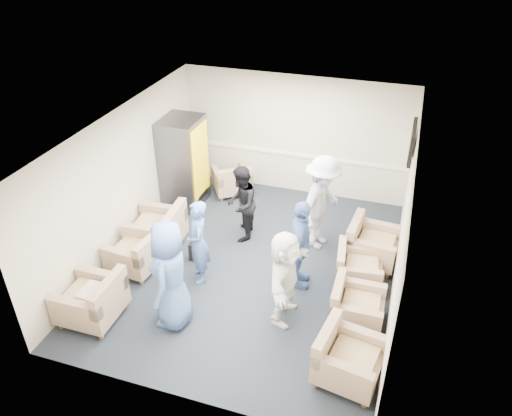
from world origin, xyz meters
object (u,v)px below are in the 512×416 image
(armchair_left_near, at_px, (94,301))
(armchair_corner, at_px, (232,181))
(armchair_right_near, at_px, (345,359))
(person_front_left, at_px, (171,275))
(armchair_right_far, at_px, (370,245))
(person_mid_right, at_px, (300,245))
(person_mid_left, at_px, (198,242))
(armchair_left_mid, at_px, (138,255))
(person_back_left, at_px, (241,204))
(person_back_right, at_px, (322,203))
(armchair_right_midfar, at_px, (356,269))
(vending_machine, at_px, (184,163))
(armchair_right_midnear, at_px, (354,307))
(armchair_left_far, at_px, (160,230))
(person_front_right, at_px, (285,277))

(armchair_left_near, bearing_deg, armchair_corner, 171.00)
(armchair_right_near, xyz_separation_m, person_front_left, (-2.75, 0.29, 0.58))
(armchair_right_far, xyz_separation_m, person_mid_right, (-1.09, -1.04, 0.48))
(person_mid_left, bearing_deg, person_front_left, -26.02)
(armchair_left_mid, relative_size, person_front_left, 0.50)
(armchair_corner, distance_m, person_back_left, 1.81)
(armchair_left_near, height_order, person_back_right, person_back_right)
(armchair_right_far, xyz_separation_m, person_front_left, (-2.74, -2.51, 0.57))
(armchair_right_midfar, relative_size, vending_machine, 0.44)
(armchair_left_near, xyz_separation_m, armchair_right_midnear, (3.92, 1.17, -0.04))
(armchair_left_mid, distance_m, person_front_left, 1.64)
(person_front_left, bearing_deg, person_mid_left, 174.89)
(armchair_right_midnear, xyz_separation_m, person_back_right, (-0.94, 1.93, 0.62))
(armchair_right_midfar, xyz_separation_m, person_back_left, (-2.35, 0.75, 0.46))
(person_back_left, xyz_separation_m, person_mid_right, (1.41, -1.05, 0.06))
(armchair_right_midfar, relative_size, person_back_right, 0.46)
(armchair_left_far, distance_m, person_mid_left, 1.34)
(armchair_corner, relative_size, person_front_right, 0.68)
(armchair_left_near, xyz_separation_m, armchair_right_midfar, (3.81, 2.12, -0.05))
(vending_machine, bearing_deg, armchair_right_far, -12.36)
(armchair_right_near, relative_size, armchair_right_far, 1.03)
(armchair_right_midfar, height_order, person_back_left, person_back_left)
(armchair_left_far, height_order, person_mid_left, person_mid_left)
(person_back_right, bearing_deg, person_mid_left, 147.25)
(armchair_right_far, height_order, person_mid_left, person_mid_left)
(person_mid_right, bearing_deg, armchair_left_mid, 90.92)
(armchair_corner, height_order, person_mid_right, person_mid_right)
(person_back_right, bearing_deg, armchair_right_midfar, -125.07)
(armchair_left_mid, height_order, vending_machine, vending_machine)
(armchair_right_near, bearing_deg, person_mid_left, 73.41)
(armchair_right_near, bearing_deg, armchair_right_midnear, 11.79)
(armchair_right_midfar, bearing_deg, person_front_left, 117.84)
(person_front_left, bearing_deg, person_back_left, 167.85)
(armchair_right_near, relative_size, person_front_left, 0.53)
(armchair_right_midfar, height_order, person_back_right, person_back_right)
(armchair_right_midfar, xyz_separation_m, person_front_right, (-0.97, -1.15, 0.49))
(person_mid_right, bearing_deg, armchair_right_midfar, -81.26)
(armchair_right_midnear, xyz_separation_m, person_front_right, (-1.08, -0.20, 0.49))
(armchair_right_near, distance_m, armchair_right_midfar, 2.06)
(armchair_right_near, xyz_separation_m, person_back_left, (-2.50, 2.81, 0.43))
(armchair_left_far, relative_size, person_mid_right, 0.61)
(armchair_left_near, bearing_deg, armchair_left_far, 177.63)
(person_back_left, distance_m, person_back_right, 1.54)
(armchair_right_far, height_order, person_back_left, person_back_left)
(armchair_corner, xyz_separation_m, vending_machine, (-0.83, -0.68, 0.67))
(vending_machine, relative_size, person_mid_right, 1.19)
(armchair_left_near, height_order, armchair_corner, armchair_left_near)
(armchair_right_midfar, relative_size, person_mid_right, 0.52)
(armchair_corner, distance_m, person_mid_right, 3.45)
(armchair_left_near, bearing_deg, armchair_right_midnear, 106.44)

